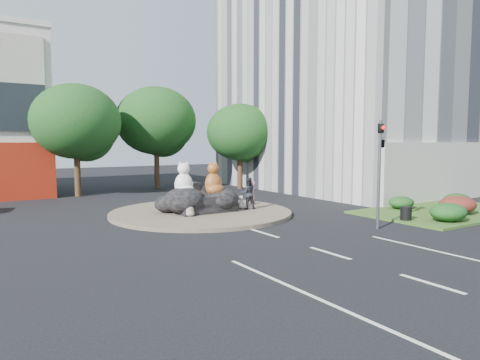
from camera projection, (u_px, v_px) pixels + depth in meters
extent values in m
plane|color=black|center=(330.00, 253.00, 15.41)|extent=(120.00, 120.00, 0.00)
cylinder|color=brown|center=(201.00, 213.00, 23.78)|extent=(10.00, 10.00, 0.20)
cube|color=#2E511B|center=(445.00, 212.00, 24.38)|extent=(10.00, 6.00, 0.12)
cylinder|color=#382314|center=(77.00, 171.00, 31.53)|extent=(0.44, 0.44, 3.74)
ellipsoid|color=#123915|center=(76.00, 122.00, 31.21)|extent=(6.46, 6.46, 5.49)
sphere|color=#123915|center=(86.00, 133.00, 32.14)|extent=(4.25, 4.25, 4.25)
sphere|color=#123915|center=(67.00, 129.00, 30.64)|extent=(3.74, 3.74, 3.74)
cylinder|color=#382314|center=(157.00, 166.00, 36.97)|extent=(0.44, 0.44, 3.96)
ellipsoid|color=#123915|center=(156.00, 121.00, 36.63)|extent=(6.84, 6.84, 5.81)
sphere|color=#123915|center=(163.00, 132.00, 37.56)|extent=(4.50, 4.50, 4.50)
sphere|color=#123915|center=(150.00, 128.00, 36.06)|extent=(3.96, 3.96, 3.96)
cylinder|color=#382314|center=(240.00, 170.00, 36.87)|extent=(0.44, 0.44, 3.30)
ellipsoid|color=#123915|center=(240.00, 132.00, 36.59)|extent=(5.70, 5.70, 4.84)
sphere|color=#123915|center=(245.00, 141.00, 37.51)|extent=(3.75, 3.75, 3.75)
sphere|color=#123915|center=(235.00, 138.00, 36.01)|extent=(3.30, 3.30, 3.30)
ellipsoid|color=#123915|center=(448.00, 212.00, 21.05)|extent=(2.00, 1.60, 0.90)
ellipsoid|color=#4F1515|center=(457.00, 205.00, 23.23)|extent=(2.20, 1.76, 0.99)
ellipsoid|color=#123915|center=(457.00, 200.00, 25.84)|extent=(1.80, 1.44, 0.81)
ellipsoid|color=#123915|center=(402.00, 203.00, 25.05)|extent=(1.60, 1.28, 0.72)
cylinder|color=#595B60|center=(379.00, 175.00, 19.56)|extent=(0.14, 0.14, 5.00)
imported|color=black|center=(380.00, 138.00, 19.41)|extent=(0.21, 0.26, 1.30)
imported|color=black|center=(383.00, 142.00, 19.54)|extent=(0.26, 1.24, 0.50)
sphere|color=red|center=(384.00, 128.00, 19.22)|extent=(0.18, 0.18, 0.18)
cylinder|color=#595B60|center=(386.00, 142.00, 28.77)|extent=(0.18, 0.18, 8.00)
cylinder|color=#595B60|center=(378.00, 81.00, 27.88)|extent=(2.00, 0.12, 0.12)
cube|color=silver|center=(368.00, 81.00, 27.35)|extent=(0.50, 0.22, 0.12)
imported|color=pink|center=(252.00, 195.00, 24.44)|extent=(0.69, 0.60, 1.59)
imported|color=black|center=(248.00, 193.00, 24.29)|extent=(1.07, 0.95, 1.82)
cylinder|color=black|center=(406.00, 213.00, 21.35)|extent=(0.66, 0.66, 0.68)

